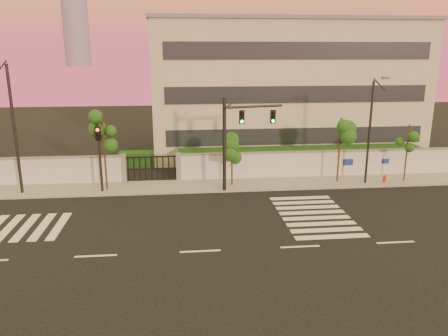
# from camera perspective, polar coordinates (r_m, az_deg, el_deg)

# --- Properties ---
(ground) EXTENTS (120.00, 120.00, 0.00)m
(ground) POSITION_cam_1_polar(r_m,az_deg,el_deg) (21.75, -3.12, -10.81)
(ground) COLOR black
(ground) RESTS_ON ground
(sidewalk) EXTENTS (60.00, 3.00, 0.15)m
(sidewalk) POSITION_cam_1_polar(r_m,az_deg,el_deg) (31.50, -4.07, -2.36)
(sidewalk) COLOR gray
(sidewalk) RESTS_ON ground
(perimeter_wall) EXTENTS (60.00, 0.36, 2.20)m
(perimeter_wall) POSITION_cam_1_polar(r_m,az_deg,el_deg) (32.67, -4.01, 0.10)
(perimeter_wall) COLOR silver
(perimeter_wall) RESTS_ON ground
(hedge_row) EXTENTS (41.00, 4.25, 1.80)m
(hedge_row) POSITION_cam_1_polar(r_m,az_deg,el_deg) (35.43, -2.44, 0.88)
(hedge_row) COLOR #123710
(hedge_row) RESTS_ON ground
(institutional_building) EXTENTS (24.40, 12.40, 12.25)m
(institutional_building) POSITION_cam_1_polar(r_m,az_deg,el_deg) (42.82, 7.56, 10.47)
(institutional_building) COLOR #BBB49E
(institutional_building) RESTS_ON ground
(road_markings) EXTENTS (57.00, 7.62, 0.02)m
(road_markings) POSITION_cam_1_polar(r_m,az_deg,el_deg) (25.17, -7.17, -7.17)
(road_markings) COLOR silver
(road_markings) RESTS_ON ground
(street_tree_c) EXTENTS (1.58, 1.26, 5.64)m
(street_tree_c) POSITION_cam_1_polar(r_m,az_deg,el_deg) (30.69, -15.47, 4.50)
(street_tree_c) COLOR #382314
(street_tree_c) RESTS_ON ground
(street_tree_d) EXTENTS (1.46, 1.16, 3.86)m
(street_tree_d) POSITION_cam_1_polar(r_m,az_deg,el_deg) (30.84, 1.10, 2.63)
(street_tree_d) COLOR #382314
(street_tree_d) RESTS_ON ground
(street_tree_e) EXTENTS (1.61, 1.28, 4.85)m
(street_tree_e) POSITION_cam_1_polar(r_m,az_deg,el_deg) (32.63, 14.96, 4.11)
(street_tree_e) COLOR #382314
(street_tree_e) RESTS_ON ground
(street_tree_f) EXTENTS (1.38, 1.10, 4.37)m
(street_tree_f) POSITION_cam_1_polar(r_m,az_deg,el_deg) (34.47, 22.93, 3.38)
(street_tree_f) COLOR #382314
(street_tree_f) RESTS_ON ground
(traffic_signal_main) EXTENTS (4.11, 0.97, 6.54)m
(traffic_signal_main) POSITION_cam_1_polar(r_m,az_deg,el_deg) (29.41, 1.65, 4.57)
(traffic_signal_main) COLOR black
(traffic_signal_main) RESTS_ON ground
(traffic_signal_secondary) EXTENTS (0.37, 0.35, 4.80)m
(traffic_signal_secondary) POSITION_cam_1_polar(r_m,az_deg,el_deg) (30.48, -15.97, 2.27)
(traffic_signal_secondary) COLOR black
(traffic_signal_secondary) RESTS_ON ground
(streetlight_west) EXTENTS (0.54, 2.19, 9.11)m
(streetlight_west) POSITION_cam_1_polar(r_m,az_deg,el_deg) (31.62, -25.89, 5.26)
(streetlight_west) COLOR black
(streetlight_west) RESTS_ON ground
(streetlight_east) EXTENTS (0.47, 1.89, 7.85)m
(streetlight_east) POSITION_cam_1_polar(r_m,az_deg,el_deg) (32.58, 18.63, 5.01)
(streetlight_east) COLOR black
(streetlight_east) RESTS_ON ground
(fire_hydrant) EXTENTS (0.26, 0.26, 0.69)m
(fire_hydrant) POSITION_cam_1_polar(r_m,az_deg,el_deg) (34.12, 20.21, -1.44)
(fire_hydrant) COLOR red
(fire_hydrant) RESTS_ON ground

